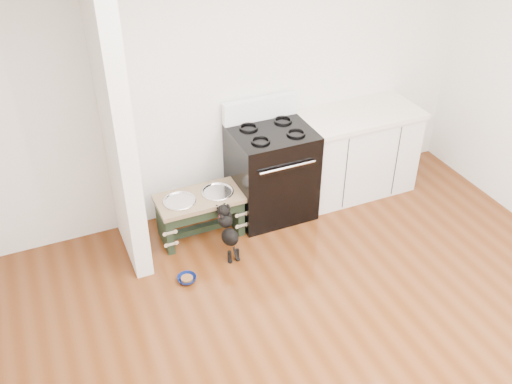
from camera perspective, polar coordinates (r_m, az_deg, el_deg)
name	(u,v)px	position (r m, az deg, el deg)	size (l,w,h in m)	color
ground	(363,379)	(4.43, 10.69, -17.90)	(5.00, 5.00, 0.00)	#4F250E
room_shell	(394,196)	(3.32, 13.62, -0.40)	(5.00, 5.00, 5.00)	silver
partition_wall	(115,121)	(4.75, -13.90, 6.95)	(0.15, 0.80, 2.70)	silver
oven_range	(271,171)	(5.59, 1.53, 2.12)	(0.76, 0.69, 1.14)	black
cabinet_run	(356,152)	(6.04, 9.94, 3.95)	(1.24, 0.64, 0.91)	silver
dog_feeder	(200,208)	(5.39, -5.64, -1.62)	(0.80, 0.43, 0.45)	black
puppy	(228,230)	(5.17, -2.80, -3.85)	(0.14, 0.41, 0.49)	black
floor_bowl	(187,279)	(5.07, -6.93, -8.63)	(0.22, 0.22, 0.05)	navy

